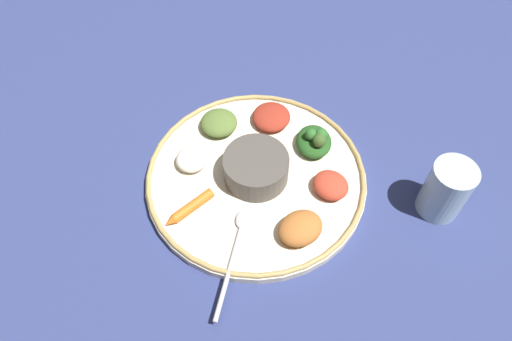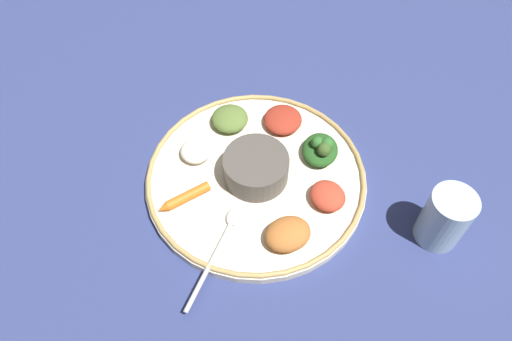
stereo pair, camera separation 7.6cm
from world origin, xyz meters
The scene contains 13 objects.
ground_plane centered at (0.00, 0.00, 0.00)m, with size 2.40×2.40×0.00m, color navy.
platter centered at (0.00, 0.00, 0.01)m, with size 0.36×0.36×0.01m, color beige.
platter_rim centered at (0.00, 0.00, 0.02)m, with size 0.35×0.35×0.01m, color tan.
center_bowl centered at (0.00, 0.00, 0.04)m, with size 0.10×0.10×0.05m.
spoon centered at (0.12, 0.04, 0.02)m, with size 0.17×0.07×0.01m.
greens_pile centered at (-0.10, 0.05, 0.03)m, with size 0.09×0.09×0.05m.
carrot_near_spoon centered at (0.11, -0.05, 0.02)m, with size 0.09×0.04×0.02m.
mound_collards centered at (-0.05, -0.11, 0.03)m, with size 0.06×0.06×0.03m, color #567033.
mound_berbere_red centered at (-0.04, 0.11, 0.03)m, with size 0.06×0.05×0.03m, color #B73D28.
mound_rice_white centered at (0.04, -0.10, 0.03)m, with size 0.05×0.05×0.02m, color silver.
mound_chickpea centered at (0.05, 0.11, 0.03)m, with size 0.07×0.06×0.03m, color #B2662D.
mound_beet centered at (-0.11, -0.04, 0.03)m, with size 0.07×0.07×0.02m, color maroon.
drinking_glass centered at (-0.11, 0.27, 0.04)m, with size 0.07×0.07×0.10m.
Camera 1 is at (0.37, 0.24, 0.65)m, focal length 33.55 mm.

